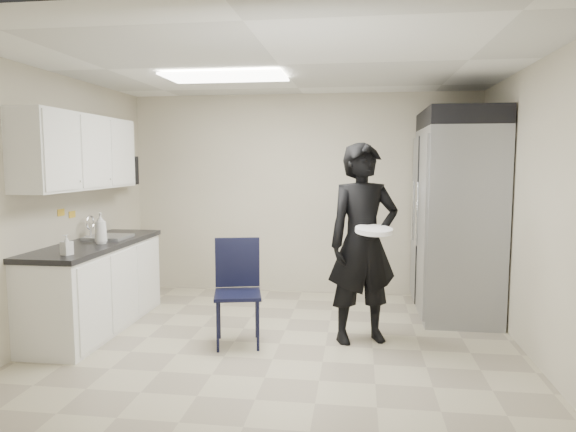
# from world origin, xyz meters

# --- Properties ---
(floor) EXTENTS (4.50, 4.50, 0.00)m
(floor) POSITION_xyz_m (0.00, 0.00, 0.00)
(floor) COLOR #AEA589
(floor) RESTS_ON ground
(ceiling) EXTENTS (4.50, 4.50, 0.00)m
(ceiling) POSITION_xyz_m (0.00, 0.00, 2.60)
(ceiling) COLOR silver
(ceiling) RESTS_ON back_wall
(back_wall) EXTENTS (4.50, 0.00, 4.50)m
(back_wall) POSITION_xyz_m (0.00, 2.00, 1.30)
(back_wall) COLOR #BFB69D
(back_wall) RESTS_ON floor
(left_wall) EXTENTS (0.00, 4.00, 4.00)m
(left_wall) POSITION_xyz_m (-2.25, 0.00, 1.30)
(left_wall) COLOR #BFB69D
(left_wall) RESTS_ON floor
(right_wall) EXTENTS (0.00, 4.00, 4.00)m
(right_wall) POSITION_xyz_m (2.25, 0.00, 1.30)
(right_wall) COLOR #BFB69D
(right_wall) RESTS_ON floor
(ceiling_panel) EXTENTS (1.20, 0.60, 0.02)m
(ceiling_panel) POSITION_xyz_m (-0.60, 0.40, 2.57)
(ceiling_panel) COLOR white
(ceiling_panel) RESTS_ON ceiling
(lower_counter) EXTENTS (0.60, 1.90, 0.86)m
(lower_counter) POSITION_xyz_m (-1.95, 0.20, 0.43)
(lower_counter) COLOR silver
(lower_counter) RESTS_ON floor
(countertop) EXTENTS (0.64, 1.95, 0.05)m
(countertop) POSITION_xyz_m (-1.95, 0.20, 0.89)
(countertop) COLOR black
(countertop) RESTS_ON lower_counter
(sink) EXTENTS (0.42, 0.40, 0.14)m
(sink) POSITION_xyz_m (-1.93, 0.45, 0.87)
(sink) COLOR gray
(sink) RESTS_ON countertop
(faucet) EXTENTS (0.02, 0.02, 0.24)m
(faucet) POSITION_xyz_m (-2.13, 0.45, 1.02)
(faucet) COLOR silver
(faucet) RESTS_ON countertop
(upper_cabinets) EXTENTS (0.35, 1.80, 0.75)m
(upper_cabinets) POSITION_xyz_m (-2.08, 0.20, 1.83)
(upper_cabinets) COLOR silver
(upper_cabinets) RESTS_ON left_wall
(towel_dispenser) EXTENTS (0.22, 0.30, 0.35)m
(towel_dispenser) POSITION_xyz_m (-2.14, 1.35, 1.62)
(towel_dispenser) COLOR black
(towel_dispenser) RESTS_ON left_wall
(notice_sticker_left) EXTENTS (0.00, 0.12, 0.07)m
(notice_sticker_left) POSITION_xyz_m (-2.24, 0.10, 1.22)
(notice_sticker_left) COLOR yellow
(notice_sticker_left) RESTS_ON left_wall
(notice_sticker_right) EXTENTS (0.00, 0.12, 0.07)m
(notice_sticker_right) POSITION_xyz_m (-2.24, 0.30, 1.18)
(notice_sticker_right) COLOR yellow
(notice_sticker_right) RESTS_ON left_wall
(commercial_fridge) EXTENTS (0.80, 1.35, 2.10)m
(commercial_fridge) POSITION_xyz_m (1.83, 1.27, 1.05)
(commercial_fridge) COLOR gray
(commercial_fridge) RESTS_ON floor
(fridge_compressor) EXTENTS (0.80, 1.35, 0.20)m
(fridge_compressor) POSITION_xyz_m (1.83, 1.27, 2.20)
(fridge_compressor) COLOR black
(fridge_compressor) RESTS_ON commercial_fridge
(folding_chair) EXTENTS (0.52, 0.52, 0.97)m
(folding_chair) POSITION_xyz_m (-0.39, -0.07, 0.48)
(folding_chair) COLOR black
(folding_chair) RESTS_ON floor
(man_tuxedo) EXTENTS (0.82, 0.69, 1.91)m
(man_tuxedo) POSITION_xyz_m (0.78, 0.20, 0.95)
(man_tuxedo) COLOR black
(man_tuxedo) RESTS_ON floor
(bucket_lid) EXTENTS (0.44, 0.44, 0.04)m
(bucket_lid) POSITION_xyz_m (0.87, -0.04, 1.11)
(bucket_lid) COLOR silver
(bucket_lid) RESTS_ON man_tuxedo
(soap_bottle_a) EXTENTS (0.17, 0.17, 0.31)m
(soap_bottle_a) POSITION_xyz_m (-1.83, 0.11, 1.07)
(soap_bottle_a) COLOR white
(soap_bottle_a) RESTS_ON countertop
(soap_bottle_b) EXTENTS (0.11, 0.11, 0.18)m
(soap_bottle_b) POSITION_xyz_m (-1.82, -0.53, 1.00)
(soap_bottle_b) COLOR silver
(soap_bottle_b) RESTS_ON countertop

